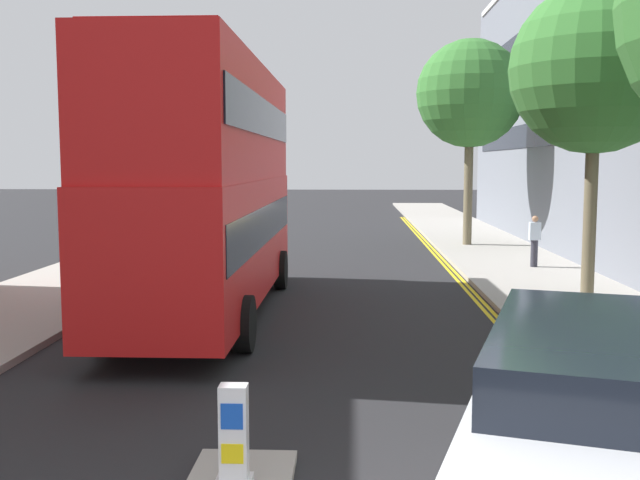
{
  "coord_description": "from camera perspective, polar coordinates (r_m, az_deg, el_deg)",
  "views": [
    {
      "loc": [
        1.17,
        -4.13,
        3.4
      ],
      "look_at": [
        0.5,
        11.0,
        1.8
      ],
      "focal_mm": 40.91,
      "sensor_mm": 36.0,
      "label": 1
    }
  ],
  "objects": [
    {
      "name": "pedestrian_far",
      "position": [
        23.92,
        16.43,
        -0.01
      ],
      "size": [
        0.34,
        0.22,
        1.62
      ],
      "color": "#2D2D38",
      "rests_on": "sidewalk_right"
    },
    {
      "name": "street_tree_mid",
      "position": [
        16.92,
        20.75,
        12.38
      ],
      "size": [
        3.63,
        3.63,
        7.08
      ],
      "color": "#6B6047",
      "rests_on": "sidewalk_right"
    },
    {
      "name": "sidewalk_left",
      "position": [
        21.8,
        -18.12,
        -3.06
      ],
      "size": [
        4.0,
        80.0,
        0.14
      ],
      "primitive_type": "cube",
      "color": "#9E9991",
      "rests_on": "ground"
    },
    {
      "name": "street_tree_near",
      "position": [
        29.91,
        11.67,
        11.11
      ],
      "size": [
        4.25,
        4.25,
        8.12
      ],
      "color": "#6B6047",
      "rests_on": "sidewalk_right"
    },
    {
      "name": "taxi_minivan",
      "position": [
        6.28,
        21.28,
        -16.17
      ],
      "size": [
        3.16,
        5.15,
        2.12
      ],
      "color": "silver",
      "rests_on": "ground"
    },
    {
      "name": "kerb_line_outer",
      "position": [
        18.73,
        12.47,
        -4.56
      ],
      "size": [
        0.1,
        56.0,
        0.01
      ],
      "primitive_type": "cube",
      "color": "yellow",
      "rests_on": "ground"
    },
    {
      "name": "kerb_line_inner",
      "position": [
        18.7,
        11.98,
        -4.57
      ],
      "size": [
        0.1,
        56.0,
        0.01
      ],
      "primitive_type": "cube",
      "color": "yellow",
      "rests_on": "ground"
    },
    {
      "name": "double_decker_bus_away",
      "position": [
        16.46,
        -8.62,
        4.67
      ],
      "size": [
        2.81,
        10.81,
        5.64
      ],
      "color": "red",
      "rests_on": "ground"
    },
    {
      "name": "sidewalk_right",
      "position": [
        21.09,
        17.17,
        -3.33
      ],
      "size": [
        4.0,
        80.0,
        0.14
      ],
      "primitive_type": "cube",
      "color": "#9E9991",
      "rests_on": "ground"
    },
    {
      "name": "keep_left_bollard",
      "position": [
        7.61,
        -6.75,
        -15.54
      ],
      "size": [
        0.36,
        0.28,
        1.11
      ],
      "color": "silver",
      "rests_on": "traffic_island"
    }
  ]
}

